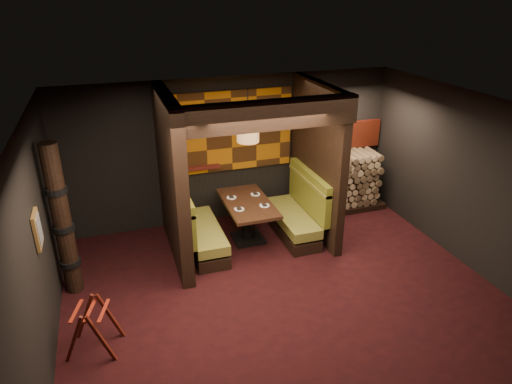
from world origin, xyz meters
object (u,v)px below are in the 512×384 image
at_px(dining_table, 248,213).
at_px(totem_column, 63,222).
at_px(booth_bench_right, 297,214).
at_px(pendant_lamp, 248,129).
at_px(luggage_rack, 93,325).
at_px(firewood_stack, 344,182).
at_px(booth_bench_left, 198,230).

distance_m(dining_table, totem_column, 3.15).
bearing_deg(booth_bench_right, pendant_lamp, 179.41).
relative_size(dining_table, totem_column, 0.62).
height_order(booth_bench_right, pendant_lamp, pendant_lamp).
bearing_deg(luggage_rack, firewood_stack, 28.05).
xyz_separation_m(booth_bench_left, luggage_rack, (-1.79, -1.99, -0.03)).
bearing_deg(luggage_rack, pendant_lamp, 36.15).
xyz_separation_m(pendant_lamp, firewood_stack, (2.31, 0.69, -1.55)).
bearing_deg(totem_column, dining_table, 11.39).
bearing_deg(pendant_lamp, booth_bench_right, -0.59).
xyz_separation_m(booth_bench_left, firewood_stack, (3.25, 0.70, 0.21)).
bearing_deg(firewood_stack, dining_table, -164.50).
height_order(booth_bench_right, luggage_rack, booth_bench_right).
bearing_deg(booth_bench_left, pendant_lamp, 0.60).
height_order(booth_bench_left, firewood_stack, firewood_stack).
distance_m(booth_bench_left, booth_bench_right, 1.89).
height_order(luggage_rack, totem_column, totem_column).
distance_m(booth_bench_left, totem_column, 2.30).
distance_m(booth_bench_left, pendant_lamp, 2.00).
xyz_separation_m(luggage_rack, firewood_stack, (5.04, 2.69, 0.24)).
bearing_deg(pendant_lamp, luggage_rack, -143.85).
height_order(luggage_rack, firewood_stack, firewood_stack).
bearing_deg(booth_bench_left, firewood_stack, 12.17).
distance_m(booth_bench_right, dining_table, 0.97).
relative_size(pendant_lamp, totem_column, 0.38).
bearing_deg(dining_table, firewood_stack, 15.50).
relative_size(dining_table, luggage_rack, 1.90).
xyz_separation_m(booth_bench_right, firewood_stack, (1.35, 0.70, 0.21)).
bearing_deg(booth_bench_left, booth_bench_right, 0.00).
xyz_separation_m(booth_bench_right, pendant_lamp, (-0.95, 0.01, 1.76)).
bearing_deg(booth_bench_left, totem_column, -165.25).
height_order(booth_bench_left, totem_column, totem_column).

